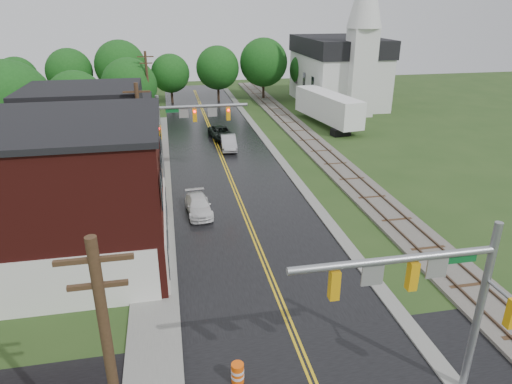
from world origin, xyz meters
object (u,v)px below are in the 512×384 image
object	(u,v)px
utility_pole_a	(113,381)
utility_pole_b	(142,145)
tree_left_b	(11,108)
church	(341,64)
tree_left_e	(131,87)
pickup_white	(198,206)
brick_building	(31,197)
tree_left_c	(78,101)
traffic_signal_near	(431,287)
utility_pole_c	(148,90)
construction_barrel	(238,373)
suv_dark	(221,133)
semi_trailer	(328,107)
traffic_signal_far	(186,122)
sedan_silver	(229,143)

from	to	relation	value
utility_pole_a	utility_pole_b	bearing A→B (deg)	90.00
tree_left_b	church	bearing A→B (deg)	29.99
tree_left_e	pickup_white	xyz separation A→B (m)	(5.65, -25.89, -4.22)
brick_building	tree_left_c	size ratio (longest dim) A/B	1.87
brick_building	traffic_signal_near	xyz separation A→B (m)	(15.96, -13.00, 0.82)
utility_pole_c	construction_barrel	world-z (taller)	utility_pole_c
church	suv_dark	size ratio (longest dim) A/B	4.23
brick_building	tree_left_b	xyz separation A→B (m)	(-5.36, 16.90, 1.57)
church	semi_trailer	distance (m)	13.33
traffic_signal_far	utility_pole_a	size ratio (longest dim) A/B	0.82
construction_barrel	brick_building	bearing A→B (deg)	130.98
pickup_white	utility_pole_c	bearing A→B (deg)	94.86
utility_pole_a	tree_left_e	xyz separation A→B (m)	(-2.05, 45.90, 0.09)
traffic_signal_near	pickup_white	xyz separation A→B (m)	(-6.67, 18.01, -4.38)
brick_building	sedan_silver	distance (m)	24.32
utility_pole_c	utility_pole_a	bearing A→B (deg)	-90.00
pickup_white	construction_barrel	xyz separation A→B (m)	(0.27, -16.01, -0.15)
traffic_signal_near	utility_pole_a	distance (m)	10.47
brick_building	semi_trailer	bearing A→B (deg)	45.65
traffic_signal_far	sedan_silver	size ratio (longest dim) A/B	1.72
utility_pole_a	pickup_white	world-z (taller)	utility_pole_a
traffic_signal_near	tree_left_e	size ratio (longest dim) A/B	0.90
church	sedan_silver	xyz separation A→B (m)	(-18.96, -18.81, -5.13)
utility_pole_c	sedan_silver	size ratio (longest dim) A/B	2.11
traffic_signal_far	tree_left_e	world-z (taller)	tree_left_e
brick_building	utility_pole_a	world-z (taller)	utility_pole_a
utility_pole_c	utility_pole_b	bearing A→B (deg)	-90.00
utility_pole_c	semi_trailer	size ratio (longest dim) A/B	0.71
church	tree_left_b	xyz separation A→B (m)	(-37.85, -21.84, -0.12)
traffic_signal_near	semi_trailer	distance (m)	41.76
brick_building	pickup_white	size ratio (longest dim) A/B	3.51
church	semi_trailer	size ratio (longest dim) A/B	1.58
tree_left_b	pickup_white	size ratio (longest dim) A/B	2.38
utility_pole_a	suv_dark	size ratio (longest dim) A/B	1.91
utility_pole_b	tree_left_e	bearing A→B (deg)	94.90
utility_pole_c	tree_left_e	size ratio (longest dim) A/B	1.10
utility_pole_c	traffic_signal_near	bearing A→B (deg)	-76.26
tree_left_c	utility_pole_c	bearing A→B (deg)	30.20
tree_left_b	utility_pole_c	bearing A→B (deg)	47.61
sedan_silver	utility_pole_a	bearing A→B (deg)	-99.07
tree_left_b	semi_trailer	size ratio (longest dim) A/B	0.76
traffic_signal_near	utility_pole_b	world-z (taller)	utility_pole_b
brick_building	utility_pole_c	distance (m)	29.56
utility_pole_b	suv_dark	bearing A→B (deg)	65.85
tree_left_c	traffic_signal_far	bearing A→B (deg)	-51.18
traffic_signal_near	traffic_signal_far	world-z (taller)	same
tree_left_e	traffic_signal_near	bearing A→B (deg)	-74.32
utility_pole_b	suv_dark	size ratio (longest dim) A/B	1.91
tree_left_b	construction_barrel	bearing A→B (deg)	-61.86
utility_pole_c	tree_left_e	distance (m)	2.79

